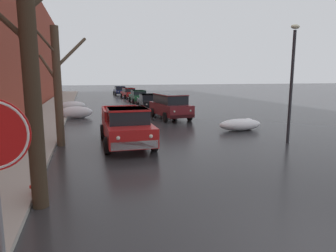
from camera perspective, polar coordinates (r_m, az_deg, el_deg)
The scene contains 15 objects.
left_sidewalk_slab at distance 22.15m, azimuth -22.81°, elevation 0.88°, with size 3.03×80.00×0.14m, color #A8A399.
brick_townhouse_facade at distance 22.48m, azimuth -29.12°, elevation 15.69°, with size 0.63×80.00×11.97m.
snow_bank_near_corner_left at distance 28.88m, azimuth -17.86°, elevation 3.68°, with size 2.38×1.36×0.82m.
snow_bank_along_left_kerb at distance 17.84m, azimuth 13.84°, elevation 0.29°, with size 2.58×1.05×0.68m.
snow_bank_mid_block_left at distance 23.23m, azimuth -16.96°, elevation 2.46°, with size 2.40×0.96×0.89m.
bare_tree_at_the_corner at distance 7.59m, azimuth -25.04°, elevation 11.74°, with size 2.54×2.22×6.82m.
bare_tree_second_along_sidewalk at distance 14.13m, azimuth -20.30°, elevation 7.63°, with size 2.23×2.61×5.24m.
pickup_truck_red_approaching_near_lane at distance 13.68m, azimuth -8.00°, elevation 0.01°, with size 2.17×5.29×1.76m.
suv_maroon_parked_kerbside_close at distance 21.86m, azimuth 0.41°, elevation 3.95°, with size 2.33×4.71×1.82m.
sedan_black_parked_kerbside_mid at distance 28.20m, azimuth -3.67°, elevation 4.73°, with size 2.09×4.48×1.42m.
sedan_green_parked_far_down_block at distance 35.78m, azimuth -5.64°, elevation 5.73°, with size 2.00×4.11×1.42m.
sedan_red_queued_behind_truck at distance 42.65m, azimuth -7.49°, elevation 6.31°, with size 2.05×4.49×1.42m.
sedan_darkblue_at_far_intersection at distance 49.35m, azimuth -9.13°, elevation 6.70°, with size 2.05×4.12×1.42m.
fire_hydrant at distance 8.56m, azimuth -23.54°, elevation -10.17°, with size 0.42×0.22×0.71m.
street_lamp_post at distance 14.85m, azimuth 22.58°, elevation 8.49°, with size 0.44×0.24×5.38m.
Camera 1 is at (-3.91, -3.75, 3.14)m, focal length 31.90 mm.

